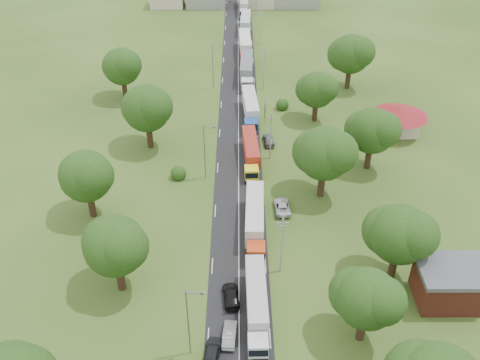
{
  "coord_description": "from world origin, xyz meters",
  "views": [
    {
      "loc": [
        -0.05,
        -58.52,
        50.5
      ],
      "look_at": [
        0.21,
        10.0,
        3.0
      ],
      "focal_mm": 40.0,
      "sensor_mm": 36.0,
      "label": 1
    }
  ],
  "objects_px": {
    "info_sign": "(265,107)",
    "truck_0": "(257,303)",
    "car_lane_front": "(212,352)",
    "car_lane_mid": "(230,334)"
  },
  "relations": [
    {
      "from": "truck_0",
      "to": "car_lane_front",
      "type": "relative_size",
      "value": 3.05
    },
    {
      "from": "info_sign",
      "to": "truck_0",
      "type": "relative_size",
      "value": 0.3
    },
    {
      "from": "info_sign",
      "to": "truck_0",
      "type": "bearing_deg",
      "value": -93.59
    },
    {
      "from": "truck_0",
      "to": "car_lane_mid",
      "type": "distance_m",
      "value": 4.96
    },
    {
      "from": "info_sign",
      "to": "car_lane_mid",
      "type": "xyz_separation_m",
      "value": [
        -6.31,
        -53.0,
        -2.3
      ]
    },
    {
      "from": "truck_0",
      "to": "car_lane_front",
      "type": "distance_m",
      "value": 8.04
    },
    {
      "from": "info_sign",
      "to": "car_lane_front",
      "type": "relative_size",
      "value": 0.91
    },
    {
      "from": "car_lane_mid",
      "to": "info_sign",
      "type": "bearing_deg",
      "value": -92.84
    },
    {
      "from": "car_lane_front",
      "to": "car_lane_mid",
      "type": "distance_m",
      "value": 3.17
    },
    {
      "from": "info_sign",
      "to": "truck_0",
      "type": "distance_m",
      "value": 49.57
    }
  ]
}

